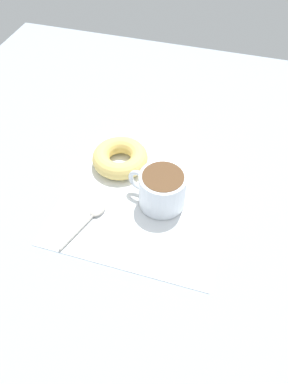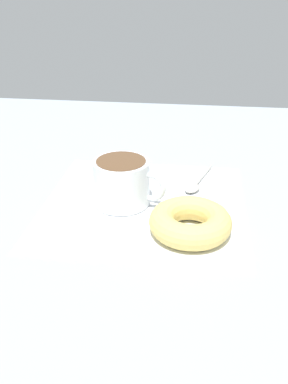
# 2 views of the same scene
# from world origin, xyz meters

# --- Properties ---
(ground_plane) EXTENTS (1.20, 1.20, 0.02)m
(ground_plane) POSITION_xyz_m (0.00, 0.00, -0.01)
(ground_plane) COLOR #99A8B7
(napkin) EXTENTS (0.32, 0.32, 0.00)m
(napkin) POSITION_xyz_m (0.01, 0.02, 0.00)
(napkin) COLOR white
(napkin) RESTS_ON ground_plane
(coffee_cup) EXTENTS (0.12, 0.09, 0.07)m
(coffee_cup) POSITION_xyz_m (-0.02, 0.02, 0.04)
(coffee_cup) COLOR silver
(coffee_cup) RESTS_ON napkin
(donut) EXTENTS (0.12, 0.12, 0.04)m
(donut) POSITION_xyz_m (0.08, -0.06, 0.02)
(donut) COLOR #E5C66B
(donut) RESTS_ON napkin
(spoon) EXTENTS (0.05, 0.12, 0.01)m
(spoon) POSITION_xyz_m (0.09, 0.09, 0.01)
(spoon) COLOR #B7B2A8
(spoon) RESTS_ON napkin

